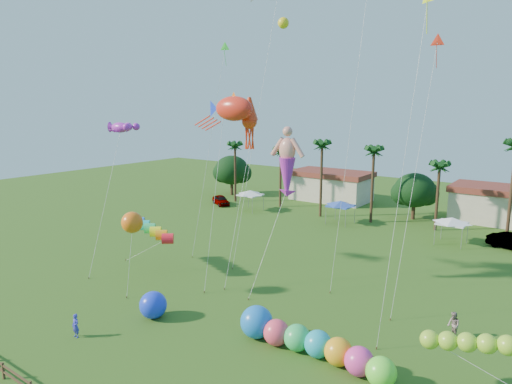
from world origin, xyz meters
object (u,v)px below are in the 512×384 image
Objects in this scene: spectator_a at (76,326)px; blue_ball at (153,305)px; car_a at (221,200)px; caterpillar_inflatable at (307,342)px; spectator_b at (453,325)px.

blue_ball reaches higher than spectator_a.
car_a is 42.06m from spectator_a.
blue_ball is (21.20, -32.45, 0.25)m from car_a.
spectator_a is at bearing -122.08° from car_a.
spectator_a reaches higher than car_a.
car_a is 0.41× the size of caterpillar_inflatable.
spectator_a is 5.36m from blue_ball.
caterpillar_inflatable is (32.78, -30.30, 0.17)m from car_a.
car_a is at bearing 123.16° from blue_ball.
spectator_b is at bearing -89.05° from car_a.
caterpillar_inflatable is at bearing -82.72° from spectator_b.
caterpillar_inflatable is at bearing 10.51° from blue_ball.
spectator_b is 20.79m from blue_ball.
caterpillar_inflatable is at bearing -102.00° from car_a.
blue_ball reaches higher than car_a.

